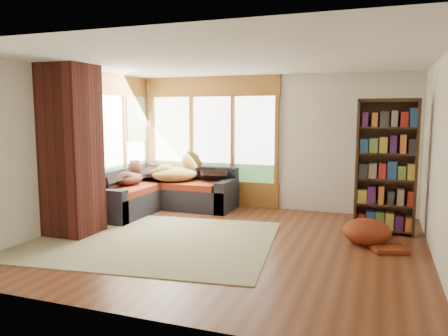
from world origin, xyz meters
The scene contains 17 objects.
floor centered at (0.00, 0.00, 0.00)m, with size 5.50×5.50×0.00m, color #552B17.
ceiling centered at (0.00, 0.00, 2.60)m, with size 5.50×5.50×0.00m, color white.
wall_back centered at (0.00, 2.50, 1.30)m, with size 5.50×0.04×2.60m, color silver.
wall_front centered at (0.00, -2.50, 1.30)m, with size 5.50×0.04×2.60m, color silver.
wall_left centered at (-2.75, 0.00, 1.30)m, with size 0.04×5.00×2.60m, color silver.
wall_right centered at (2.75, 0.00, 1.30)m, with size 0.04×5.00×2.60m, color silver.
windows_back centered at (-1.20, 2.47, 1.35)m, with size 2.82×0.10×1.90m.
windows_left centered at (-2.72, 1.20, 1.35)m, with size 0.10×2.62×1.90m.
roller_blind centered at (-2.69, 2.03, 1.75)m, with size 0.03×0.72×0.90m, color #7F9E68.
brick_chimney centered at (-2.40, -0.35, 1.30)m, with size 0.70×0.70×2.60m, color #471914.
sectional_sofa centered at (-1.95, 1.70, 0.30)m, with size 2.20×2.20×0.80m.
area_rug centered at (-1.17, -0.29, 0.01)m, with size 3.69×2.82×0.01m, color beige.
bookshelf centered at (2.14, 1.32, 1.05)m, with size 0.90×0.30×2.09m.
pouf centered at (1.92, 0.61, 0.20)m, with size 0.68×0.68×0.37m, color maroon.
dog_tan centered at (-1.64, 1.83, 0.79)m, with size 1.05×0.98×0.51m.
dog_brindle centered at (-2.36, 1.24, 0.73)m, with size 0.48×0.74×0.39m.
throw_pillows centered at (-1.92, 1.85, 0.80)m, with size 1.98×1.68×0.45m.
Camera 1 is at (2.05, -5.81, 1.87)m, focal length 35.00 mm.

